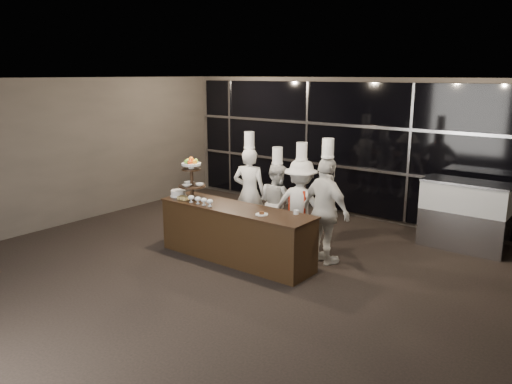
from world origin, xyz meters
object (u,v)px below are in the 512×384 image
Objects in this scene: buffet_counter at (236,233)px; display_case at (465,212)px; chef_b at (277,202)px; chef_c at (301,205)px; chef_a at (250,192)px; chef_d at (326,210)px; display_stand at (192,175)px; layer_cake at (178,193)px.

buffet_counter is 4.10m from display_case.
chef_c reaches higher than chef_b.
chef_a is 1.86m from chef_d.
chef_a is (-3.44, -1.82, 0.21)m from display_case.
display_stand is 0.37× the size of chef_a.
display_stand is at bearing -179.99° from buffet_counter.
display_stand is 0.48m from layer_cake.
buffet_counter is 1.92× the size of display_case.
chef_a reaches higher than display_stand.
chef_b is at bearing 50.85° from display_stand.
chef_d is (2.26, 0.80, -0.43)m from display_stand.
layer_cake is 1.36m from chef_a.
display_case is (4.16, 2.98, -0.29)m from layer_cake.
chef_c reaches higher than layer_cake.
display_stand is at bearing -145.37° from chef_c.
display_stand is 0.42× the size of chef_b.
chef_a reaches higher than display_case.
buffet_counter is at bearing -147.62° from chef_d.
display_case is 0.83× the size of chef_b.
display_stand is 4.89m from display_case.
buffet_counter is 1.25m from chef_b.
display_stand is at bearing -129.15° from chef_b.
chef_c is at bearing 156.49° from chef_d.
chef_d is at bearing -23.51° from chef_c.
display_stand is 1.26m from chef_a.
chef_b is at bearing 10.86° from chef_a.
layer_cake is at bearing -148.79° from chef_c.
display_stand is at bearing -110.93° from chef_a.
chef_d is at bearing 32.38° from buffet_counter.
display_case is 0.77× the size of chef_c.
chef_a is 0.98× the size of chef_d.
layer_cake is 2.21m from chef_c.
chef_b is (-0.01, 1.21, 0.29)m from buffet_counter.
display_case is at bearing 53.03° from chef_d.
chef_c is 0.93× the size of chef_d.
buffet_counter is 1.59× the size of chef_b.
chef_b reaches higher than layer_cake.
chef_d is (1.84, -0.31, 0.01)m from chef_a.
buffet_counter is at bearing -134.34° from display_case.
chef_d is at bearing -126.97° from display_case.
buffet_counter is at bearing -118.00° from chef_c.
display_stand is 0.39× the size of chef_c.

